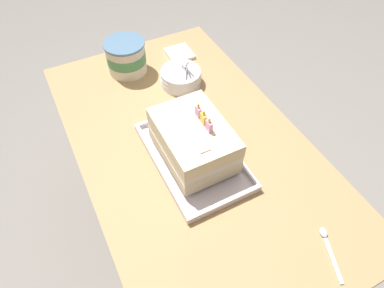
# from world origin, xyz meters

# --- Properties ---
(ground_plane) EXTENTS (8.00, 8.00, 0.00)m
(ground_plane) POSITION_xyz_m (0.00, 0.00, 0.00)
(ground_plane) COLOR gray
(dining_table) EXTENTS (1.14, 0.66, 0.69)m
(dining_table) POSITION_xyz_m (0.00, 0.00, 0.59)
(dining_table) COLOR tan
(dining_table) RESTS_ON ground_plane
(foil_tray) EXTENTS (0.37, 0.23, 0.02)m
(foil_tray) POSITION_xyz_m (0.06, -0.02, 0.70)
(foil_tray) COLOR silver
(foil_tray) RESTS_ON dining_table
(birthday_cake) EXTENTS (0.24, 0.18, 0.16)m
(birthday_cake) POSITION_xyz_m (0.06, -0.02, 0.78)
(birthday_cake) COLOR beige
(birthday_cake) RESTS_ON foil_tray
(bowl_stack) EXTENTS (0.15, 0.15, 0.10)m
(bowl_stack) POSITION_xyz_m (-0.27, 0.10, 0.72)
(bowl_stack) COLOR white
(bowl_stack) RESTS_ON dining_table
(ice_cream_tub) EXTENTS (0.15, 0.15, 0.12)m
(ice_cream_tub) POSITION_xyz_m (-0.42, -0.05, 0.75)
(ice_cream_tub) COLOR silver
(ice_cream_tub) RESTS_ON dining_table
(serving_spoon_near_tray) EXTENTS (0.14, 0.06, 0.01)m
(serving_spoon_near_tray) POSITION_xyz_m (0.44, 0.15, 0.70)
(serving_spoon_near_tray) COLOR silver
(serving_spoon_near_tray) RESTS_ON dining_table
(napkin_pile) EXTENTS (0.10, 0.10, 0.01)m
(napkin_pile) POSITION_xyz_m (-0.42, 0.17, 0.70)
(napkin_pile) COLOR white
(napkin_pile) RESTS_ON dining_table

